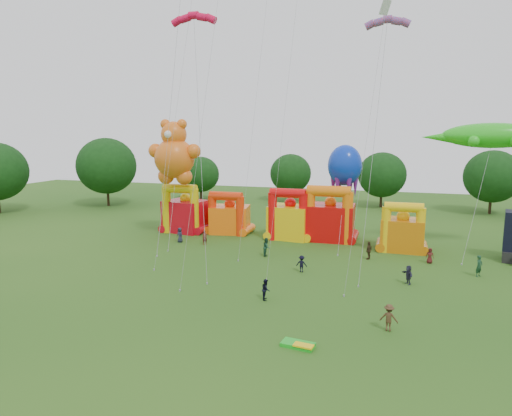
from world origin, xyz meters
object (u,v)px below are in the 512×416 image
(bouncy_castle_0, at_px, (185,213))
(spectator_4, at_px, (369,251))
(bouncy_castle_2, at_px, (290,219))
(octopus_kite, at_px, (344,182))
(gecko_kite, at_px, (482,182))
(spectator_0, at_px, (180,235))
(teddy_bear_kite, at_px, (173,180))

(bouncy_castle_0, height_order, spectator_4, bouncy_castle_0)
(bouncy_castle_2, bearing_deg, spectator_4, -34.14)
(octopus_kite, distance_m, spectator_4, 10.67)
(octopus_kite, bearing_deg, bouncy_castle_2, -169.29)
(gecko_kite, height_order, octopus_kite, gecko_kite)
(bouncy_castle_2, height_order, spectator_0, bouncy_castle_2)
(bouncy_castle_2, xyz_separation_m, gecko_kite, (20.76, -1.74, 5.44))
(bouncy_castle_2, xyz_separation_m, spectator_4, (9.90, -6.71, -1.50))
(bouncy_castle_0, bearing_deg, gecko_kite, -2.71)
(bouncy_castle_0, relative_size, spectator_4, 3.47)
(bouncy_castle_0, relative_size, teddy_bear_kite, 0.44)
(teddy_bear_kite, bearing_deg, spectator_0, -45.48)
(bouncy_castle_2, relative_size, octopus_kite, 0.55)
(bouncy_castle_2, relative_size, spectator_4, 3.43)
(gecko_kite, xyz_separation_m, octopus_kite, (-14.47, 2.92, -0.74))
(bouncy_castle_2, xyz_separation_m, spectator_0, (-12.05, -5.71, -1.53))
(bouncy_castle_2, relative_size, teddy_bear_kite, 0.43)
(teddy_bear_kite, relative_size, spectator_4, 7.89)
(bouncy_castle_2, height_order, octopus_kite, octopus_kite)
(bouncy_castle_0, height_order, bouncy_castle_2, bouncy_castle_0)
(gecko_kite, bearing_deg, teddy_bear_kite, -175.69)
(spectator_4, bearing_deg, octopus_kite, -132.15)
(teddy_bear_kite, xyz_separation_m, gecko_kite, (34.19, 2.58, 0.62))
(spectator_4, bearing_deg, bouncy_castle_2, -100.85)
(spectator_0, height_order, spectator_4, spectator_4)
(bouncy_castle_2, bearing_deg, teddy_bear_kite, -162.20)
(bouncy_castle_2, bearing_deg, octopus_kite, 10.71)
(bouncy_castle_0, xyz_separation_m, bouncy_castle_2, (14.11, 0.08, -0.02))
(spectator_0, bearing_deg, spectator_4, 18.80)
(bouncy_castle_0, bearing_deg, spectator_0, -69.92)
(bouncy_castle_0, bearing_deg, bouncy_castle_2, 0.34)
(teddy_bear_kite, bearing_deg, bouncy_castle_2, 17.80)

